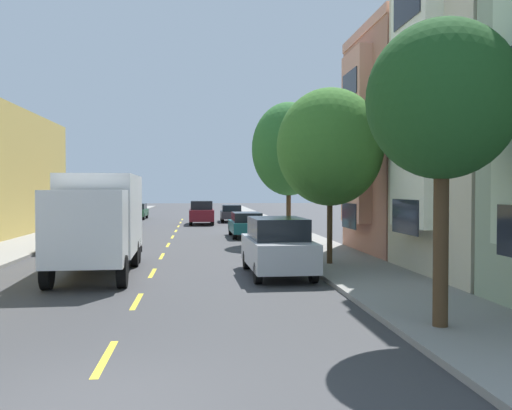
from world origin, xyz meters
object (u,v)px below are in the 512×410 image
object	(u,v)px
street_tree_nearest	(442,101)
street_tree_third	(289,149)
parked_wagon_teal	(246,224)
parked_wagon_sky	(127,215)
parked_suv_silver	(277,246)
street_tree_second	(330,147)
delivery_box_truck	(100,217)
parked_wagon_forest	(137,211)
parked_sedan_white	(71,234)
moving_burgundy_sedan	(202,212)
parked_wagon_charcoal	(231,213)
parked_hatchback_orange	(109,221)

from	to	relation	value
street_tree_nearest	street_tree_third	bearing A→B (deg)	90.00
street_tree_third	parked_wagon_teal	world-z (taller)	street_tree_third
parked_wagon_sky	street_tree_third	bearing A→B (deg)	-58.34
parked_suv_silver	parked_wagon_sky	xyz separation A→B (m)	(-8.47, 28.92, -0.18)
parked_wagon_teal	street_tree_second	bearing A→B (deg)	-81.55
street_tree_nearest	delivery_box_truck	size ratio (longest dim) A/B	0.77
parked_wagon_forest	parked_sedan_white	size ratio (longest dim) A/B	1.05
street_tree_third	parked_sedan_white	xyz separation A→B (m)	(-10.88, -2.60, -4.29)
delivery_box_truck	moving_burgundy_sedan	distance (m)	27.18
street_tree_third	parked_wagon_teal	size ratio (longest dim) A/B	1.57
moving_burgundy_sedan	street_tree_second	bearing A→B (deg)	-80.09
street_tree_nearest	parked_suv_silver	bearing A→B (deg)	105.43
street_tree_third	parked_sedan_white	size ratio (longest dim) A/B	1.64
parked_wagon_forest	parked_sedan_white	xyz separation A→B (m)	(-0.11, -28.08, -0.05)
street_tree_third	street_tree_nearest	bearing A→B (deg)	-90.00
street_tree_nearest	parked_wagon_forest	world-z (taller)	street_tree_nearest
street_tree_second	parked_wagon_sky	xyz separation A→B (m)	(-10.67, 27.09, -3.63)
parked_sedan_white	street_tree_nearest	bearing A→B (deg)	-57.37
parked_wagon_sky	moving_burgundy_sedan	size ratio (longest dim) A/B	0.98
street_tree_second	street_tree_third	distance (m)	9.81
street_tree_nearest	parked_sedan_white	xyz separation A→B (m)	(-10.88, 16.99, -3.89)
street_tree_third	parked_wagon_charcoal	world-z (taller)	street_tree_third
delivery_box_truck	parked_suv_silver	size ratio (longest dim) A/B	1.64
moving_burgundy_sedan	parked_wagon_sky	bearing A→B (deg)	172.95
parked_wagon_forest	parked_hatchback_orange	xyz separation A→B (m)	(-0.13, -16.38, -0.05)
street_tree_nearest	parked_hatchback_orange	world-z (taller)	street_tree_nearest
street_tree_nearest	parked_suv_silver	distance (m)	9.03
street_tree_nearest	parked_hatchback_orange	xyz separation A→B (m)	(-10.89, 28.69, -3.88)
street_tree_nearest	moving_burgundy_sedan	xyz separation A→B (m)	(-4.60, 36.13, -3.65)
parked_sedan_white	parked_suv_silver	bearing A→B (deg)	-46.11
delivery_box_truck	parked_wagon_charcoal	size ratio (longest dim) A/B	1.68
parked_sedan_white	moving_burgundy_sedan	world-z (taller)	moving_burgundy_sedan
parked_hatchback_orange	parked_wagon_teal	world-z (taller)	same
parked_wagon_charcoal	moving_burgundy_sedan	xyz separation A→B (m)	(-2.61, -3.42, 0.18)
street_tree_third	parked_suv_silver	xyz separation A→B (m)	(-2.20, -11.63, -4.05)
parked_wagon_forest	parked_hatchback_orange	bearing A→B (deg)	-90.45
parked_wagon_sky	moving_burgundy_sedan	distance (m)	6.12
parked_wagon_charcoal	parked_wagon_forest	bearing A→B (deg)	147.84
moving_burgundy_sedan	parked_wagon_charcoal	bearing A→B (deg)	52.61
delivery_box_truck	street_tree_third	bearing A→B (deg)	51.66
street_tree_second	parked_wagon_charcoal	xyz separation A→B (m)	(-1.99, 29.76, -3.63)
parked_wagon_forest	parked_wagon_sky	world-z (taller)	same
delivery_box_truck	parked_wagon_teal	bearing A→B (deg)	66.22
street_tree_third	moving_burgundy_sedan	bearing A→B (deg)	105.54
delivery_box_truck	parked_wagon_charcoal	xyz separation A→B (m)	(6.22, 30.34, -1.12)
parked_wagon_forest	parked_wagon_charcoal	world-z (taller)	same
parked_hatchback_orange	parked_wagon_teal	distance (m)	10.40
parked_wagon_teal	delivery_box_truck	bearing A→B (deg)	-113.78
parked_suv_silver	parked_wagon_teal	size ratio (longest dim) A/B	1.02
street_tree_third	delivery_box_truck	world-z (taller)	street_tree_third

